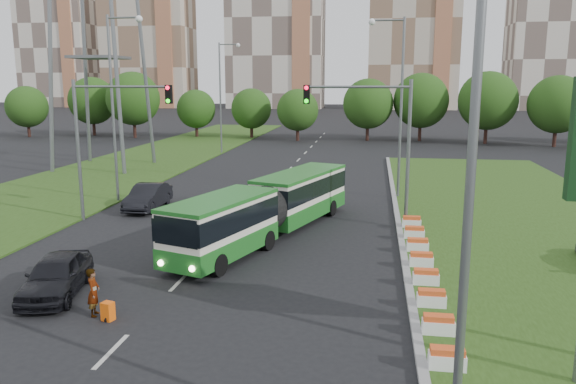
% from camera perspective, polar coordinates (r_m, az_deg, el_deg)
% --- Properties ---
extents(ground, '(360.00, 360.00, 0.00)m').
position_cam_1_polar(ground, '(22.40, -3.60, -9.46)').
color(ground, black).
rests_on(ground, ground).
extents(grass_median, '(14.00, 60.00, 0.15)m').
position_cam_1_polar(grass_median, '(30.71, 24.45, -4.59)').
color(grass_median, '#294614').
rests_on(grass_median, ground).
extents(median_kerb, '(0.30, 60.00, 0.18)m').
position_cam_1_polar(median_kerb, '(29.55, 11.35, -4.35)').
color(median_kerb, gray).
rests_on(median_kerb, ground).
extents(left_verge, '(12.00, 110.00, 0.10)m').
position_cam_1_polar(left_verge, '(51.34, -17.48, 1.87)').
color(left_verge, '#294614').
rests_on(left_verge, ground).
extents(lane_markings, '(0.20, 100.00, 0.01)m').
position_cam_1_polar(lane_markings, '(41.91, -1.83, 0.32)').
color(lane_markings, '#B9B7B1').
rests_on(lane_markings, ground).
extents(flower_planters, '(1.10, 18.10, 0.60)m').
position_cam_1_polar(flower_planters, '(22.63, 13.84, -8.34)').
color(flower_planters, white).
rests_on(flower_planters, grass_median).
extents(traffic_mast_median, '(5.76, 0.32, 8.00)m').
position_cam_1_polar(traffic_mast_median, '(30.57, 9.17, 6.27)').
color(traffic_mast_median, slate).
rests_on(traffic_mast_median, ground).
extents(traffic_mast_left, '(5.76, 0.32, 8.00)m').
position_cam_1_polar(traffic_mast_left, '(33.12, -18.22, 6.22)').
color(traffic_mast_left, slate).
rests_on(traffic_mast_left, ground).
extents(street_lamps, '(36.00, 60.00, 12.00)m').
position_cam_1_polar(street_lamps, '(31.44, -5.24, 7.69)').
color(street_lamps, slate).
rests_on(street_lamps, ground).
extents(tree_line, '(120.00, 8.00, 9.00)m').
position_cam_1_polar(tree_line, '(75.74, 12.94, 8.32)').
color(tree_line, '#214712').
rests_on(tree_line, ground).
extents(apartment_tower_west, '(26.00, 15.00, 48.00)m').
position_cam_1_polar(apartment_tower_west, '(184.81, -14.01, 15.85)').
color(apartment_tower_west, beige).
rests_on(apartment_tower_west, ground).
extents(apartment_tower_cwest, '(28.00, 15.00, 52.00)m').
position_cam_1_polar(apartment_tower_cwest, '(173.95, -1.21, 17.14)').
color(apartment_tower_cwest, beige).
rests_on(apartment_tower_cwest, ground).
extents(apartment_tower_ceast, '(25.00, 15.00, 50.00)m').
position_cam_1_polar(apartment_tower_ceast, '(171.65, 12.66, 16.62)').
color(apartment_tower_ceast, beige).
rests_on(apartment_tower_ceast, ground).
extents(apartment_tower_east, '(27.00, 15.00, 47.00)m').
position_cam_1_polar(apartment_tower_east, '(178.47, 26.02, 15.09)').
color(apartment_tower_east, beige).
rests_on(apartment_tower_east, ground).
extents(midrise_west, '(22.00, 14.00, 36.00)m').
position_cam_1_polar(midrise_west, '(197.65, -22.21, 13.29)').
color(midrise_west, beige).
rests_on(midrise_west, ground).
extents(articulated_bus, '(2.36, 15.13, 2.49)m').
position_cam_1_polar(articulated_bus, '(28.81, -2.35, -1.59)').
color(articulated_bus, white).
rests_on(articulated_bus, ground).
extents(car_left_near, '(2.78, 4.84, 1.55)m').
position_cam_1_polar(car_left_near, '(22.86, -22.49, -7.83)').
color(car_left_near, black).
rests_on(car_left_near, ground).
extents(car_left_far, '(1.80, 4.80, 1.57)m').
position_cam_1_polar(car_left_far, '(36.26, -14.04, -0.47)').
color(car_left_far, black).
rests_on(car_left_far, ground).
extents(pedestrian, '(0.53, 0.69, 1.68)m').
position_cam_1_polar(pedestrian, '(20.50, -19.15, -9.58)').
color(pedestrian, gray).
rests_on(pedestrian, ground).
extents(shopping_trolley, '(0.37, 0.39, 0.64)m').
position_cam_1_polar(shopping_trolley, '(20.14, -17.83, -11.47)').
color(shopping_trolley, '#FD5F0D').
rests_on(shopping_trolley, ground).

